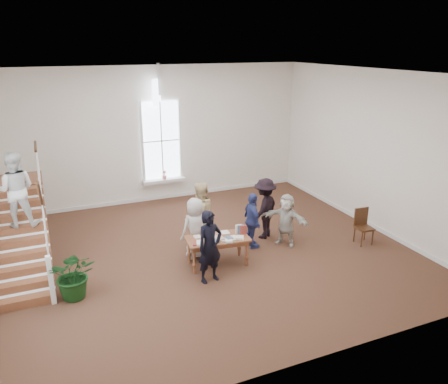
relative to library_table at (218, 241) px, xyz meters
name	(u,v)px	position (x,y,z in m)	size (l,w,h in m)	color
ground	(210,252)	(0.07, 0.72, -0.63)	(10.00, 10.00, 0.00)	#4A291D
room_shell	(164,188)	(0.07, 5.11, -0.23)	(10.49, 10.00, 10.00)	white
staircase	(19,207)	(-4.28, 1.47, 0.99)	(1.10, 4.10, 2.92)	brown
library_table	(218,241)	(0.00, 0.00, 0.00)	(1.57, 0.90, 0.77)	brown
police_officer	(210,247)	(-0.45, -0.63, 0.22)	(0.62, 0.41, 1.69)	black
elderly_woman	(196,228)	(-0.35, 0.62, 0.15)	(0.76, 0.50, 1.56)	#BAB3AC
person_yellow	(200,215)	(-0.05, 1.12, 0.26)	(0.87, 0.67, 1.78)	#DCC089
woman_cluster_a	(252,221)	(1.19, 0.55, 0.13)	(0.88, 0.37, 1.51)	navy
woman_cluster_b	(265,208)	(1.79, 1.00, 0.22)	(1.10, 0.63, 1.70)	black
woman_cluster_c	(286,220)	(2.09, 0.35, 0.08)	(1.32, 0.42, 1.42)	beige
floor_plant	(74,274)	(-3.33, -0.17, -0.08)	(0.98, 0.85, 1.09)	#113512
side_chair	(363,224)	(4.07, -0.34, -0.09)	(0.45, 0.45, 0.97)	black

